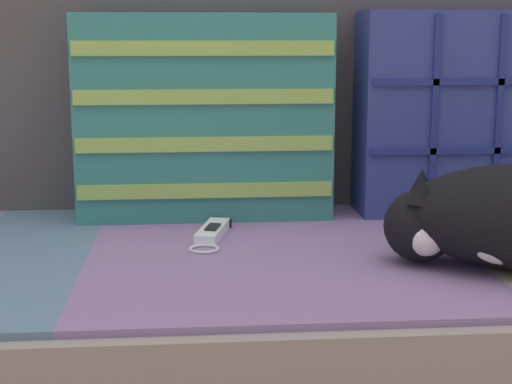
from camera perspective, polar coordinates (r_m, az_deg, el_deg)
couch at (r=1.36m, az=-3.04°, el=-10.90°), size 2.11×0.84×0.35m
sofa_backrest at (r=1.61m, az=-3.63°, el=9.54°), size 2.07×0.14×0.58m
throw_pillow_quilted at (r=1.56m, az=14.24°, el=5.58°), size 0.37×0.14×0.38m
throw_pillow_striped at (r=1.47m, az=-3.79°, el=5.47°), size 0.47×0.14×0.38m
game_remote_far at (r=1.34m, az=-3.04°, el=-2.98°), size 0.08×0.19×0.02m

